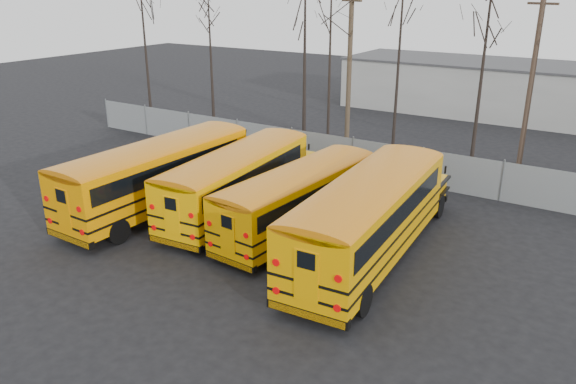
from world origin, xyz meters
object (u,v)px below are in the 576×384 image
Objects in this scene: bus_c at (302,194)px; utility_pole_left at (349,70)px; bus_d at (372,211)px; bus_b at (240,176)px; utility_pole_right at (532,80)px; bus_a at (161,170)px.

bus_c is 1.08× the size of utility_pole_left.
bus_d reaches higher than bus_c.
bus_d reaches higher than bus_b.
utility_pole_left is 1.01× the size of utility_pole_right.
bus_b is at bearing -62.32° from utility_pole_left.
bus_b is 7.09m from bus_d.
bus_c is (6.79, 1.29, -0.24)m from bus_a.
utility_pole_left is (2.54, 13.99, 3.04)m from bus_a.
bus_a is 1.23× the size of utility_pole_left.
bus_b is 17.75m from utility_pole_right.
utility_pole_left is 10.44m from utility_pole_right.
bus_a is 1.24× the size of utility_pole_right.
bus_b is 1.15× the size of utility_pole_left.
bus_d is 16.26m from utility_pole_right.
bus_a reaches higher than bus_b.
bus_b is 1.16× the size of utility_pole_right.
bus_d is at bearing -13.39° from bus_b.
bus_a is 10.35m from bus_d.
bus_d is 1.27× the size of utility_pole_right.
utility_pole_left is at bearing 81.08° from bus_a.
utility_pole_left is at bearing 113.00° from bus_c.
utility_pole_right is at bearing 77.96° from bus_d.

